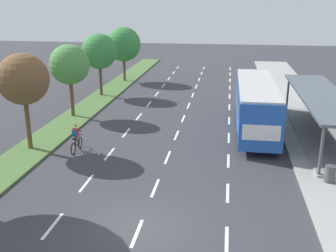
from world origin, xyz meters
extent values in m
plane|color=#38383D|center=(0.00, 0.00, 0.00)|extent=(140.00, 140.00, 0.00)
cube|color=#4C7038|center=(-8.30, 20.00, 0.06)|extent=(2.60, 52.00, 0.12)
cube|color=#9E9E99|center=(9.25, 20.00, 0.07)|extent=(4.50, 52.00, 0.15)
cube|color=white|center=(-3.50, -0.49, 0.00)|extent=(0.14, 2.00, 0.01)
cube|color=white|center=(-3.50, 3.53, 0.00)|extent=(0.14, 2.00, 0.01)
cube|color=white|center=(-3.50, 7.54, 0.00)|extent=(0.14, 2.00, 0.01)
cube|color=white|center=(-3.50, 11.55, 0.00)|extent=(0.14, 2.00, 0.01)
cube|color=white|center=(-3.50, 15.57, 0.00)|extent=(0.14, 2.00, 0.01)
cube|color=white|center=(-3.50, 19.58, 0.00)|extent=(0.14, 2.00, 0.01)
cube|color=white|center=(-3.50, 23.59, 0.00)|extent=(0.14, 2.00, 0.01)
cube|color=white|center=(-3.50, 27.60, 0.00)|extent=(0.14, 2.00, 0.01)
cube|color=white|center=(-3.50, 31.62, 0.00)|extent=(0.14, 2.00, 0.01)
cube|color=white|center=(-3.50, 35.63, 0.00)|extent=(0.14, 2.00, 0.01)
cube|color=white|center=(-3.50, 39.64, 0.00)|extent=(0.14, 2.00, 0.01)
cube|color=white|center=(0.00, -0.49, 0.00)|extent=(0.14, 2.00, 0.01)
cube|color=white|center=(0.00, 3.53, 0.00)|extent=(0.14, 2.00, 0.01)
cube|color=white|center=(0.00, 7.54, 0.00)|extent=(0.14, 2.00, 0.01)
cube|color=white|center=(0.00, 11.55, 0.00)|extent=(0.14, 2.00, 0.01)
cube|color=white|center=(0.00, 15.57, 0.00)|extent=(0.14, 2.00, 0.01)
cube|color=white|center=(0.00, 19.58, 0.00)|extent=(0.14, 2.00, 0.01)
cube|color=white|center=(0.00, 23.59, 0.00)|extent=(0.14, 2.00, 0.01)
cube|color=white|center=(0.00, 27.60, 0.00)|extent=(0.14, 2.00, 0.01)
cube|color=white|center=(0.00, 31.62, 0.00)|extent=(0.14, 2.00, 0.01)
cube|color=white|center=(0.00, 35.63, 0.00)|extent=(0.14, 2.00, 0.01)
cube|color=white|center=(0.00, 39.64, 0.00)|extent=(0.14, 2.00, 0.01)
cube|color=white|center=(3.50, -0.49, 0.00)|extent=(0.14, 2.00, 0.01)
cube|color=white|center=(3.50, 3.53, 0.00)|extent=(0.14, 2.00, 0.01)
cube|color=white|center=(3.50, 7.54, 0.00)|extent=(0.14, 2.00, 0.01)
cube|color=white|center=(3.50, 11.55, 0.00)|extent=(0.14, 2.00, 0.01)
cube|color=white|center=(3.50, 15.57, 0.00)|extent=(0.14, 2.00, 0.01)
cube|color=white|center=(3.50, 19.58, 0.00)|extent=(0.14, 2.00, 0.01)
cube|color=white|center=(3.50, 23.59, 0.00)|extent=(0.14, 2.00, 0.01)
cube|color=white|center=(3.50, 27.60, 0.00)|extent=(0.14, 2.00, 0.01)
cube|color=white|center=(3.50, 31.62, 0.00)|extent=(0.14, 2.00, 0.01)
cube|color=white|center=(3.50, 35.63, 0.00)|extent=(0.14, 2.00, 0.01)
cube|color=white|center=(3.50, 39.64, 0.00)|extent=(0.14, 2.00, 0.01)
cube|color=gray|center=(9.25, 12.25, 0.20)|extent=(2.60, 13.33, 0.10)
cylinder|color=#56565B|center=(8.07, 5.84, 1.55)|extent=(0.16, 0.16, 2.60)
cylinder|color=#56565B|center=(8.07, 18.67, 1.55)|extent=(0.16, 0.16, 2.60)
cylinder|color=#56565B|center=(10.43, 18.67, 1.55)|extent=(0.16, 0.16, 2.60)
cube|color=#4C5660|center=(9.25, 12.25, 2.93)|extent=(2.90, 13.73, 0.16)
cube|color=#2356B2|center=(5.25, 13.51, 1.85)|extent=(2.50, 11.20, 2.80)
cube|color=#2D3D4C|center=(5.25, 13.51, 2.70)|extent=(2.54, 10.30, 0.90)
cube|color=#B7B7B7|center=(5.25, 13.51, 3.31)|extent=(2.45, 10.98, 0.12)
cube|color=#2D3D4C|center=(5.25, 19.13, 2.20)|extent=(2.25, 0.06, 1.54)
cube|color=white|center=(5.25, 7.89, 1.65)|extent=(2.12, 0.04, 0.90)
cylinder|color=black|center=(4.15, 16.98, 0.50)|extent=(0.30, 1.00, 1.00)
cylinder|color=black|center=(6.35, 16.98, 0.50)|extent=(0.30, 1.00, 1.00)
cylinder|color=black|center=(4.15, 10.04, 0.50)|extent=(0.30, 1.00, 1.00)
cylinder|color=black|center=(6.35, 10.04, 0.50)|extent=(0.30, 1.00, 1.00)
torus|color=black|center=(-5.57, 8.25, 0.36)|extent=(0.06, 0.72, 0.72)
torus|color=black|center=(-5.57, 7.15, 0.36)|extent=(0.06, 0.72, 0.72)
cylinder|color=maroon|center=(-5.57, 7.70, 0.64)|extent=(0.05, 0.94, 0.05)
cylinder|color=maroon|center=(-5.57, 7.60, 0.46)|extent=(0.05, 0.57, 0.42)
cylinder|color=maroon|center=(-5.57, 7.50, 0.66)|extent=(0.04, 0.04, 0.40)
cube|color=black|center=(-5.57, 7.50, 0.86)|extent=(0.12, 0.24, 0.06)
cylinder|color=black|center=(-5.57, 8.20, 0.91)|extent=(0.46, 0.04, 0.04)
cube|color=red|center=(-5.57, 7.68, 1.19)|extent=(0.30, 0.36, 0.59)
cube|color=#23669E|center=(-5.57, 7.52, 1.21)|extent=(0.26, 0.26, 0.42)
sphere|color=tan|center=(-5.57, 7.80, 1.61)|extent=(0.20, 0.20, 0.20)
cylinder|color=#4C4C56|center=(-5.69, 7.65, 0.79)|extent=(0.12, 0.42, 0.25)
cylinder|color=#4C4C56|center=(-5.69, 7.82, 0.53)|extent=(0.10, 0.17, 0.41)
cylinder|color=#4C4C56|center=(-5.45, 7.65, 0.79)|extent=(0.12, 0.42, 0.25)
cylinder|color=#4C4C56|center=(-5.45, 7.82, 0.53)|extent=(0.10, 0.17, 0.41)
cylinder|color=red|center=(-5.74, 7.90, 1.24)|extent=(0.09, 0.47, 0.28)
cylinder|color=red|center=(-5.40, 7.90, 1.24)|extent=(0.09, 0.47, 0.28)
cylinder|color=brown|center=(-8.47, 7.55, 1.68)|extent=(0.28, 0.28, 3.12)
sphere|color=brown|center=(-8.47, 7.55, 4.36)|extent=(3.00, 3.00, 3.00)
cylinder|color=brown|center=(-8.55, 14.75, 1.55)|extent=(0.28, 0.28, 2.85)
sphere|color=#4C8E42|center=(-8.55, 14.75, 4.10)|extent=(3.02, 3.02, 3.02)
cylinder|color=brown|center=(-8.55, 21.94, 1.56)|extent=(0.28, 0.28, 2.88)
sphere|color=#38843D|center=(-8.55, 21.94, 4.22)|extent=(3.25, 3.25, 3.25)
cylinder|color=brown|center=(-8.14, 29.14, 1.42)|extent=(0.28, 0.28, 2.59)
sphere|color=#38843D|center=(-8.14, 29.14, 4.11)|extent=(3.72, 3.72, 3.72)
cylinder|color=#4C4C51|center=(8.45, 5.19, 0.57)|extent=(0.52, 0.52, 0.85)
camera|label=1|loc=(3.27, -13.92, 8.78)|focal=42.96mm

